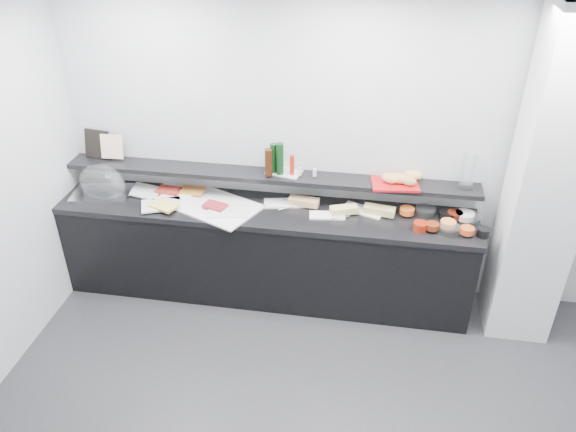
% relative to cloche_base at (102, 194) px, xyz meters
% --- Properties ---
extents(back_wall, '(5.00, 0.02, 2.70)m').
position_rel_cloche_base_xyz_m(back_wall, '(2.17, 0.32, 0.43)').
color(back_wall, silver).
rests_on(back_wall, ground).
extents(ceiling, '(5.00, 5.00, 0.00)m').
position_rel_cloche_base_xyz_m(ceiling, '(2.17, -1.68, 1.78)').
color(ceiling, white).
rests_on(ceiling, back_wall).
extents(column, '(0.50, 0.50, 2.70)m').
position_rel_cloche_base_xyz_m(column, '(3.67, -0.03, 0.43)').
color(column, silver).
rests_on(column, ground).
extents(buffet_cabinet, '(3.60, 0.60, 0.85)m').
position_rel_cloche_base_xyz_m(buffet_cabinet, '(1.47, 0.02, -0.50)').
color(buffet_cabinet, black).
rests_on(buffet_cabinet, ground).
extents(counter_top, '(3.62, 0.62, 0.05)m').
position_rel_cloche_base_xyz_m(counter_top, '(1.47, 0.02, -0.05)').
color(counter_top, black).
rests_on(counter_top, buffet_cabinet).
extents(wall_shelf, '(3.60, 0.25, 0.04)m').
position_rel_cloche_base_xyz_m(wall_shelf, '(1.47, 0.19, 0.21)').
color(wall_shelf, black).
rests_on(wall_shelf, back_wall).
extents(cloche_base, '(0.55, 0.41, 0.04)m').
position_rel_cloche_base_xyz_m(cloche_base, '(0.00, 0.00, 0.00)').
color(cloche_base, silver).
rests_on(cloche_base, counter_top).
extents(cloche_dome, '(0.52, 0.42, 0.34)m').
position_rel_cloche_base_xyz_m(cloche_dome, '(0.02, 0.01, 0.11)').
color(cloche_dome, white).
rests_on(cloche_dome, cloche_base).
extents(linen_runner, '(1.13, 0.86, 0.01)m').
position_rel_cloche_base_xyz_m(linen_runner, '(0.92, 0.04, -0.01)').
color(linen_runner, silver).
rests_on(linen_runner, counter_top).
extents(platter_meat_a, '(0.38, 0.30, 0.01)m').
position_rel_cloche_base_xyz_m(platter_meat_a, '(0.36, 0.11, 0.00)').
color(platter_meat_a, silver).
rests_on(platter_meat_a, linen_runner).
extents(food_meat_a, '(0.23, 0.16, 0.02)m').
position_rel_cloche_base_xyz_m(food_meat_a, '(0.58, 0.13, 0.02)').
color(food_meat_a, maroon).
rests_on(food_meat_a, platter_meat_a).
extents(platter_salmon, '(0.31, 0.23, 0.01)m').
position_rel_cloche_base_xyz_m(platter_salmon, '(0.66, 0.10, 0.00)').
color(platter_salmon, white).
rests_on(platter_salmon, linen_runner).
extents(food_salmon, '(0.23, 0.15, 0.02)m').
position_rel_cloche_base_xyz_m(food_salmon, '(0.78, 0.16, 0.02)').
color(food_salmon, '#C76A28').
rests_on(food_salmon, platter_salmon).
extents(platter_cheese, '(0.39, 0.33, 0.01)m').
position_rel_cloche_base_xyz_m(platter_cheese, '(0.59, -0.10, 0.00)').
color(platter_cheese, silver).
rests_on(platter_cheese, linen_runner).
extents(food_cheese, '(0.27, 0.22, 0.02)m').
position_rel_cloche_base_xyz_m(food_cheese, '(0.63, -0.14, 0.02)').
color(food_cheese, '#ECC55B').
rests_on(food_cheese, platter_cheese).
extents(platter_meat_b, '(0.37, 0.27, 0.01)m').
position_rel_cloche_base_xyz_m(platter_meat_b, '(1.19, -0.10, 0.00)').
color(platter_meat_b, silver).
rests_on(platter_meat_b, linen_runner).
extents(food_meat_b, '(0.22, 0.17, 0.02)m').
position_rel_cloche_base_xyz_m(food_meat_b, '(1.06, -0.07, 0.02)').
color(food_meat_b, maroon).
rests_on(food_meat_b, platter_meat_b).
extents(sandwich_plate_left, '(0.40, 0.24, 0.01)m').
position_rel_cloche_base_xyz_m(sandwich_plate_left, '(1.64, 0.13, -0.01)').
color(sandwich_plate_left, white).
rests_on(sandwich_plate_left, counter_top).
extents(sandwich_food_left, '(0.27, 0.13, 0.06)m').
position_rel_cloche_base_xyz_m(sandwich_food_left, '(1.80, 0.12, 0.02)').
color(sandwich_food_left, tan).
rests_on(sandwich_food_left, sandwich_plate_left).
extents(tongs_left, '(0.13, 0.10, 0.01)m').
position_rel_cloche_base_xyz_m(tongs_left, '(1.66, 0.03, -0.00)').
color(tongs_left, silver).
rests_on(tongs_left, sandwich_plate_left).
extents(sandwich_plate_mid, '(0.31, 0.16, 0.01)m').
position_rel_cloche_base_xyz_m(sandwich_plate_mid, '(2.02, -0.02, -0.01)').
color(sandwich_plate_mid, white).
rests_on(sandwich_plate_mid, counter_top).
extents(sandwich_food_mid, '(0.25, 0.17, 0.06)m').
position_rel_cloche_base_xyz_m(sandwich_food_mid, '(2.16, 0.04, 0.02)').
color(sandwich_food_mid, '#D9C372').
rests_on(sandwich_food_mid, sandwich_plate_mid).
extents(tongs_mid, '(0.15, 0.07, 0.01)m').
position_rel_cloche_base_xyz_m(tongs_mid, '(2.13, -0.05, -0.00)').
color(tongs_mid, '#AFB2B6').
rests_on(tongs_mid, sandwich_plate_mid).
extents(sandwich_plate_right, '(0.39, 0.27, 0.01)m').
position_rel_cloche_base_xyz_m(sandwich_plate_right, '(2.31, 0.12, -0.01)').
color(sandwich_plate_right, white).
rests_on(sandwich_plate_right, counter_top).
extents(sandwich_food_right, '(0.27, 0.14, 0.06)m').
position_rel_cloche_base_xyz_m(sandwich_food_right, '(2.45, 0.08, 0.02)').
color(sandwich_food_right, tan).
rests_on(sandwich_food_right, sandwich_plate_right).
extents(tongs_right, '(0.16, 0.04, 0.01)m').
position_rel_cloche_base_xyz_m(tongs_right, '(2.32, 0.08, -0.00)').
color(tongs_right, silver).
rests_on(tongs_right, sandwich_plate_right).
extents(bowl_glass_fruit, '(0.22, 0.22, 0.07)m').
position_rel_cloche_base_xyz_m(bowl_glass_fruit, '(2.83, 0.13, 0.02)').
color(bowl_glass_fruit, white).
rests_on(bowl_glass_fruit, counter_top).
extents(fill_glass_fruit, '(0.16, 0.16, 0.05)m').
position_rel_cloche_base_xyz_m(fill_glass_fruit, '(2.68, 0.10, 0.03)').
color(fill_glass_fruit, '#E75B1F').
rests_on(fill_glass_fruit, bowl_glass_fruit).
extents(bowl_black_jam, '(0.17, 0.17, 0.07)m').
position_rel_cloche_base_xyz_m(bowl_black_jam, '(3.02, 0.11, 0.02)').
color(bowl_black_jam, black).
rests_on(bowl_black_jam, counter_top).
extents(fill_black_jam, '(0.15, 0.15, 0.05)m').
position_rel_cloche_base_xyz_m(fill_black_jam, '(3.07, 0.10, 0.03)').
color(fill_black_jam, '#50140B').
rests_on(fill_black_jam, bowl_black_jam).
extents(bowl_glass_cream, '(0.21, 0.21, 0.07)m').
position_rel_cloche_base_xyz_m(bowl_glass_cream, '(3.19, 0.08, 0.02)').
color(bowl_glass_cream, white).
rests_on(bowl_glass_cream, counter_top).
extents(fill_glass_cream, '(0.19, 0.19, 0.05)m').
position_rel_cloche_base_xyz_m(fill_glass_cream, '(3.15, 0.10, 0.03)').
color(fill_glass_cream, white).
rests_on(fill_glass_cream, bowl_glass_cream).
extents(bowl_red_jam, '(0.12, 0.12, 0.07)m').
position_rel_cloche_base_xyz_m(bowl_red_jam, '(2.78, -0.11, 0.02)').
color(bowl_red_jam, maroon).
rests_on(bowl_red_jam, counter_top).
extents(fill_red_jam, '(0.12, 0.12, 0.05)m').
position_rel_cloche_base_xyz_m(fill_red_jam, '(2.87, -0.11, 0.03)').
color(fill_red_jam, '#63240E').
rests_on(fill_red_jam, bowl_red_jam).
extents(bowl_glass_salmon, '(0.21, 0.21, 0.07)m').
position_rel_cloche_base_xyz_m(bowl_glass_salmon, '(3.01, -0.12, 0.02)').
color(bowl_glass_salmon, white).
rests_on(bowl_glass_salmon, counter_top).
extents(fill_glass_salmon, '(0.14, 0.14, 0.05)m').
position_rel_cloche_base_xyz_m(fill_glass_salmon, '(3.00, -0.05, 0.03)').
color(fill_glass_salmon, orange).
rests_on(fill_glass_salmon, bowl_glass_salmon).
extents(bowl_black_fruit, '(0.12, 0.12, 0.07)m').
position_rel_cloche_base_xyz_m(bowl_black_fruit, '(3.27, -0.12, 0.02)').
color(bowl_black_fruit, black).
rests_on(bowl_black_fruit, counter_top).
extents(fill_black_fruit, '(0.12, 0.12, 0.05)m').
position_rel_cloche_base_xyz_m(fill_black_fruit, '(3.14, -0.13, 0.03)').
color(fill_black_fruit, '#CB4B1B').
rests_on(fill_black_fruit, bowl_black_fruit).
extents(framed_print, '(0.25, 0.11, 0.26)m').
position_rel_cloche_base_xyz_m(framed_print, '(-0.11, 0.26, 0.36)').
color(framed_print, black).
rests_on(framed_print, wall_shelf).
extents(print_art, '(0.21, 0.06, 0.22)m').
position_rel_cloche_base_xyz_m(print_art, '(0.05, 0.23, 0.36)').
color(print_art, beige).
rests_on(print_art, framed_print).
extents(condiment_tray, '(0.33, 0.24, 0.01)m').
position_rel_cloche_base_xyz_m(condiment_tray, '(1.61, 0.23, 0.24)').
color(condiment_tray, silver).
rests_on(condiment_tray, wall_shelf).
extents(bottle_green_a, '(0.08, 0.08, 0.26)m').
position_rel_cloche_base_xyz_m(bottle_green_a, '(1.52, 0.21, 0.37)').
color(bottle_green_a, '#0E3511').
rests_on(bottle_green_a, condiment_tray).
extents(bottle_brown, '(0.06, 0.06, 0.24)m').
position_rel_cloche_base_xyz_m(bottle_brown, '(1.49, 0.14, 0.36)').
color(bottle_brown, '#341609').
rests_on(bottle_brown, condiment_tray).
extents(bottle_green_b, '(0.08, 0.08, 0.28)m').
position_rel_cloche_base_xyz_m(bottle_green_b, '(1.58, 0.18, 0.38)').
color(bottle_green_b, black).
rests_on(bottle_green_b, condiment_tray).
extents(bottle_hot, '(0.04, 0.04, 0.18)m').
position_rel_cloche_base_xyz_m(bottle_hot, '(1.69, 0.18, 0.33)').
color(bottle_hot, red).
rests_on(bottle_hot, condiment_tray).
extents(shaker_salt, '(0.04, 0.04, 0.07)m').
position_rel_cloche_base_xyz_m(shaker_salt, '(1.76, 0.19, 0.28)').
color(shaker_salt, silver).
rests_on(shaker_salt, condiment_tray).
extents(shaker_pepper, '(0.04, 0.04, 0.07)m').
position_rel_cloche_base_xyz_m(shaker_pepper, '(1.88, 0.19, 0.28)').
color(shaker_pepper, white).
rests_on(shaker_pepper, condiment_tray).
extents(bread_tray, '(0.41, 0.31, 0.02)m').
position_rel_cloche_base_xyz_m(bread_tray, '(2.56, 0.16, 0.24)').
color(bread_tray, '#B01216').
rests_on(bread_tray, wall_shelf).
extents(bread_roll_ne, '(0.16, 0.11, 0.08)m').
position_rel_cloche_base_xyz_m(bread_roll_ne, '(2.70, 0.25, 0.29)').
color(bread_roll_ne, gold).
rests_on(bread_roll_ne, bread_tray).
extents(bread_roll_sw, '(0.18, 0.15, 0.08)m').
position_rel_cloche_base_xyz_m(bread_roll_sw, '(2.51, 0.16, 0.29)').
color(bread_roll_sw, tan).
rests_on(bread_roll_sw, bread_tray).
extents(bread_roll_s, '(0.14, 0.11, 0.08)m').
position_rel_cloche_base_xyz_m(bread_roll_s, '(2.66, 0.13, 0.29)').
color(bread_roll_s, '#AF9043').
rests_on(bread_roll_s, bread_tray).
extents(bread_roll_se, '(0.13, 0.09, 0.08)m').
position_rel_cloche_base_xyz_m(bread_roll_se, '(2.63, 0.16, 0.29)').
color(bread_roll_se, '#B17043').
rests_on(bread_roll_se, bread_tray).
extents(bread_roll_midw, '(0.17, 0.14, 0.08)m').
position_rel_cloche_base_xyz_m(bread_roll_midw, '(2.60, 0.17, 0.29)').
color(bread_roll_midw, tan).
rests_on(bread_roll_midw, bread_tray).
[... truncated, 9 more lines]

